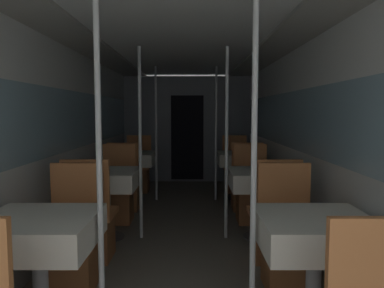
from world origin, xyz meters
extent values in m
cube|color=silver|center=(-1.27, 2.82, 1.04)|extent=(0.05, 8.44, 2.08)
cube|color=#8CB2C6|center=(-1.26, 2.82, 1.29)|extent=(0.03, 7.76, 0.65)
cube|color=silver|center=(1.27, 2.82, 1.04)|extent=(0.05, 8.44, 2.08)
cube|color=#8CB2C6|center=(1.26, 2.82, 1.29)|extent=(0.03, 7.76, 0.65)
cube|color=silver|center=(0.00, 2.82, 2.13)|extent=(2.54, 8.44, 0.04)
cube|color=#999993|center=(-1.04, 2.82, 2.09)|extent=(0.46, 8.10, 0.03)
cube|color=#999993|center=(1.04, 2.82, 2.09)|extent=(0.46, 8.10, 0.03)
cube|color=slate|center=(0.00, 6.02, 1.04)|extent=(2.49, 0.08, 2.08)
cube|color=black|center=(0.00, 5.98, 0.87)|extent=(0.64, 0.01, 1.66)
cylinder|color=#B7B7BC|center=(-0.85, 0.85, 0.37)|extent=(0.09, 0.09, 0.71)
cube|color=#B2B2B7|center=(-0.85, 0.85, 0.73)|extent=(0.64, 0.64, 0.02)
cube|color=white|center=(-0.85, 0.85, 0.65)|extent=(0.68, 0.68, 0.19)
cube|color=#9C5B31|center=(-0.85, 1.44, 0.20)|extent=(0.36, 0.36, 0.41)
cube|color=#D17A42|center=(-0.85, 1.44, 0.43)|extent=(0.43, 0.43, 0.05)
cube|color=#D17A42|center=(-0.85, 1.64, 0.71)|extent=(0.43, 0.04, 0.51)
cylinder|color=silver|center=(-0.47, 0.85, 1.04)|extent=(0.04, 0.04, 2.08)
cylinder|color=#4C4C51|center=(-0.85, 2.64, 0.01)|extent=(0.38, 0.38, 0.01)
cylinder|color=#B7B7BC|center=(-0.85, 2.64, 0.37)|extent=(0.09, 0.09, 0.71)
cube|color=#B2B2B7|center=(-0.85, 2.64, 0.73)|extent=(0.64, 0.64, 0.02)
cube|color=white|center=(-0.85, 2.64, 0.65)|extent=(0.68, 0.68, 0.19)
cube|color=#9C5B31|center=(-0.85, 2.04, 0.20)|extent=(0.36, 0.36, 0.41)
cube|color=#D17A42|center=(-0.85, 2.04, 0.43)|extent=(0.43, 0.43, 0.05)
cube|color=#D17A42|center=(-0.85, 1.85, 0.71)|extent=(0.43, 0.04, 0.51)
cube|color=#9C5B31|center=(-0.85, 3.23, 0.20)|extent=(0.36, 0.36, 0.41)
cube|color=#D17A42|center=(-0.85, 3.23, 0.43)|extent=(0.43, 0.43, 0.05)
cube|color=#D17A42|center=(-0.85, 3.43, 0.71)|extent=(0.43, 0.04, 0.51)
cylinder|color=silver|center=(-0.47, 2.64, 1.04)|extent=(0.04, 0.04, 2.08)
cylinder|color=#4C4C51|center=(-0.85, 4.43, 0.01)|extent=(0.38, 0.38, 0.01)
cylinder|color=#B7B7BC|center=(-0.85, 4.43, 0.37)|extent=(0.09, 0.09, 0.71)
cube|color=#B2B2B7|center=(-0.85, 4.43, 0.73)|extent=(0.64, 0.64, 0.02)
cube|color=white|center=(-0.85, 4.43, 0.65)|extent=(0.68, 0.68, 0.19)
cube|color=#9C5B31|center=(-0.85, 3.83, 0.20)|extent=(0.36, 0.36, 0.41)
cube|color=#D17A42|center=(-0.85, 3.83, 0.43)|extent=(0.43, 0.43, 0.05)
cube|color=#D17A42|center=(-0.85, 3.64, 0.71)|extent=(0.43, 0.04, 0.51)
cube|color=#9C5B31|center=(-0.85, 5.02, 0.20)|extent=(0.36, 0.36, 0.41)
cube|color=#D17A42|center=(-0.85, 5.02, 0.43)|extent=(0.43, 0.43, 0.05)
cube|color=#D17A42|center=(-0.85, 5.22, 0.71)|extent=(0.43, 0.04, 0.51)
cylinder|color=silver|center=(-0.47, 4.43, 1.04)|extent=(0.04, 0.04, 2.08)
cylinder|color=#B7B7BC|center=(0.85, 0.85, 0.37)|extent=(0.09, 0.09, 0.71)
cube|color=#B2B2B7|center=(0.85, 0.85, 0.73)|extent=(0.64, 0.64, 0.02)
cube|color=white|center=(0.85, 0.85, 0.65)|extent=(0.68, 0.68, 0.19)
cube|color=#D17A42|center=(0.85, 0.06, 0.71)|extent=(0.43, 0.04, 0.51)
cube|color=#9C5B31|center=(0.85, 1.44, 0.20)|extent=(0.36, 0.36, 0.41)
cube|color=#D17A42|center=(0.85, 1.44, 0.43)|extent=(0.43, 0.43, 0.05)
cube|color=#D17A42|center=(0.85, 1.64, 0.71)|extent=(0.43, 0.04, 0.51)
cylinder|color=silver|center=(0.47, 0.85, 1.04)|extent=(0.04, 0.04, 2.08)
cylinder|color=#4C4C51|center=(0.85, 2.64, 0.01)|extent=(0.38, 0.38, 0.01)
cylinder|color=#B7B7BC|center=(0.85, 2.64, 0.37)|extent=(0.09, 0.09, 0.71)
cube|color=#B2B2B7|center=(0.85, 2.64, 0.73)|extent=(0.64, 0.64, 0.02)
cube|color=white|center=(0.85, 2.64, 0.65)|extent=(0.68, 0.68, 0.19)
cube|color=#9C5B31|center=(0.85, 2.04, 0.20)|extent=(0.36, 0.36, 0.41)
cube|color=#D17A42|center=(0.85, 2.04, 0.43)|extent=(0.43, 0.43, 0.05)
cube|color=#D17A42|center=(0.85, 1.85, 0.71)|extent=(0.43, 0.04, 0.51)
cube|color=#9C5B31|center=(0.85, 3.23, 0.20)|extent=(0.36, 0.36, 0.41)
cube|color=#D17A42|center=(0.85, 3.23, 0.43)|extent=(0.43, 0.43, 0.05)
cube|color=#D17A42|center=(0.85, 3.43, 0.71)|extent=(0.43, 0.04, 0.51)
cylinder|color=silver|center=(0.47, 2.64, 1.04)|extent=(0.04, 0.04, 2.08)
cylinder|color=#4C4C51|center=(0.85, 4.43, 0.01)|extent=(0.38, 0.38, 0.01)
cylinder|color=#B7B7BC|center=(0.85, 4.43, 0.37)|extent=(0.09, 0.09, 0.71)
cube|color=#B2B2B7|center=(0.85, 4.43, 0.73)|extent=(0.64, 0.64, 0.02)
cube|color=white|center=(0.85, 4.43, 0.65)|extent=(0.68, 0.68, 0.19)
cube|color=#9C5B31|center=(0.85, 3.83, 0.20)|extent=(0.36, 0.36, 0.41)
cube|color=#D17A42|center=(0.85, 3.83, 0.43)|extent=(0.43, 0.43, 0.05)
cube|color=#D17A42|center=(0.85, 3.64, 0.71)|extent=(0.43, 0.04, 0.51)
cube|color=#9C5B31|center=(0.85, 5.02, 0.20)|extent=(0.36, 0.36, 0.41)
cube|color=#D17A42|center=(0.85, 5.02, 0.43)|extent=(0.43, 0.43, 0.05)
cube|color=#D17A42|center=(0.85, 5.22, 0.71)|extent=(0.43, 0.04, 0.51)
cylinder|color=silver|center=(0.47, 4.43, 1.04)|extent=(0.04, 0.04, 2.08)
camera|label=1|loc=(0.09, -1.39, 1.39)|focal=35.00mm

